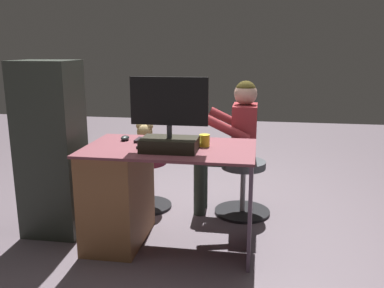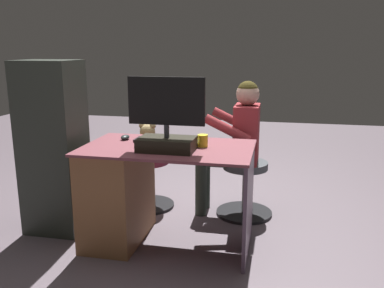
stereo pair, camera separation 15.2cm
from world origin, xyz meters
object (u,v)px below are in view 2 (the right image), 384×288
Objects in this scene: visitor_chair at (245,185)px; tv_remote at (142,145)px; monitor at (167,129)px; teddy_bear at (148,141)px; person at (236,137)px; keyboard at (163,140)px; cup at (203,141)px; desk at (128,190)px; computer_mouse at (125,137)px; office_chair_teddy at (149,178)px.

tv_remote is at bearing 45.73° from visitor_chair.
visitor_chair is at bearing -121.47° from tv_remote.
monitor is 0.92m from teddy_bear.
tv_remote is 0.31× the size of visitor_chair.
visitor_chair is 0.43m from person.
tv_remote is 0.92m from person.
teddy_bear is at bearing -0.76° from person.
person is (-0.49, -0.53, -0.06)m from keyboard.
cup is 0.89m from teddy_bear.
monitor is 6.07× the size of cup.
cup is (-0.56, -0.05, 0.40)m from desk.
cup is (-0.62, 0.10, 0.03)m from computer_mouse.
teddy_bear is 0.79m from person.
teddy_bear is at bearing -0.69° from visitor_chair.
tv_remote is 1.09m from visitor_chair.
tv_remote is at bearing 49.59° from person.
tv_remote is 0.13× the size of person.
cup reaches higher than computer_mouse.
keyboard is at bearing -68.15° from monitor.
monitor is at bearing 58.42° from visitor_chair.
monitor is 3.49× the size of tv_remote.
computer_mouse is 1.12× the size of cup.
visitor_chair is 0.42× the size of person.
desk is 0.68m from office_chair_teddy.
person reaches higher than office_chair_teddy.
person is (-0.39, -0.78, -0.20)m from monitor.
keyboard is (0.10, -0.25, -0.14)m from monitor.
cup is (-0.32, 0.09, 0.03)m from keyboard.
monitor is 0.49m from computer_mouse.
monitor is 1.08× the size of visitor_chair.
person is at bearing -137.62° from desk.
teddy_bear reaches higher than desk.
person reaches higher than teddy_bear.
teddy_bear is (0.39, -0.79, -0.28)m from monitor.
person is at bearing -105.72° from cup.
monitor reaches higher than visitor_chair.
desk is 2.48× the size of visitor_chair.
computer_mouse is at bearing -29.15° from tv_remote.
cup is (-0.22, -0.16, -0.11)m from monitor.
teddy_bear is 0.64× the size of visitor_chair.
computer_mouse is 0.55m from teddy_bear.
desk is 0.62m from monitor.
keyboard is at bearing 47.20° from person.
monitor is 1.69× the size of teddy_bear.
office_chair_teddy is (0.19, -0.70, -0.48)m from tv_remote.
monitor is at bearing 116.90° from office_chair_teddy.
person reaches higher than cup.
cup is at bearing 134.81° from office_chair_teddy.
monitor is 0.89m from person.
cup is 0.85m from visitor_chair.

